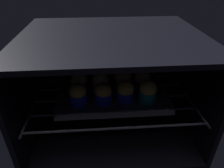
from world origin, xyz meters
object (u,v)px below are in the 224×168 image
baking_tray (112,90)px  muffin_row0_col0 (78,94)px  muffin_row1_col2 (123,80)px  muffin_row1_col3 (142,80)px  muffin_row2_col3 (140,71)px  muffin_row2_col2 (120,70)px  muffin_row0_col2 (126,92)px  muffin_row1_col1 (100,81)px  muffin_row1_col0 (79,82)px  muffin_row0_col1 (103,94)px  muffin_row2_col1 (101,70)px  muffin_row2_col0 (81,73)px  muffin_row0_col3 (148,91)px

baking_tray → muffin_row0_col0: bearing=-146.3°
baking_tray → muffin_row1_col2: size_ratio=4.89×
muffin_row1_col3 → muffin_row0_col0: bearing=-160.7°
muffin_row2_col3 → muffin_row2_col2: bearing=177.1°
muffin_row0_col0 → muffin_row2_col3: 27.57cm
muffin_row0_col2 → muffin_row2_col2: size_ratio=0.99×
muffin_row1_col3 → muffin_row1_col1: bearing=-178.8°
muffin_row1_col0 → muffin_row2_col3: (23.16, 7.28, -0.03)cm
muffin_row0_col1 → muffin_row1_col2: (7.36, 7.63, 0.48)cm
baking_tray → muffin_row1_col3: (10.93, 0.18, 3.92)cm
muffin_row0_col1 → muffin_row2_col2: size_ratio=0.92×
muffin_row1_col2 → muffin_row2_col1: bearing=134.9°
muffin_row0_col0 → muffin_row1_col2: (15.50, 7.77, 0.11)cm
baking_tray → muffin_row0_col2: (3.90, -7.22, 3.96)cm
muffin_row2_col0 → muffin_row0_col3: bearing=-34.8°
muffin_row0_col0 → muffin_row1_col1: same height
muffin_row1_col3 → muffin_row2_col1: size_ratio=0.98×
baking_tray → muffin_row2_col0: (-11.29, 7.65, 3.76)cm
muffin_row0_col2 → muffin_row0_col0: bearing=-178.3°
muffin_row1_col0 → muffin_row2_col1: size_ratio=0.91×
muffin_row0_col1 → muffin_row1_col0: (-8.28, 7.75, 0.16)cm
muffin_row0_col2 → muffin_row2_col0: 21.25cm
muffin_row0_col3 → muffin_row1_col2: 10.74cm
muffin_row1_col2 → muffin_row0_col1: bearing=-134.0°
muffin_row1_col2 → muffin_row1_col3: bearing=0.7°
muffin_row1_col1 → muffin_row2_col3: (15.60, 7.63, -0.25)cm
muffin_row0_col3 → muffin_row2_col0: size_ratio=1.02×
muffin_row2_col2 → muffin_row2_col3: 7.56cm
muffin_row0_col2 → muffin_row2_col0: (-15.19, 14.87, -0.19)cm
muffin_row0_col1 → muffin_row0_col3: 14.53cm
muffin_row1_col0 → muffin_row2_col2: bearing=26.1°
muffin_row1_col1 → muffin_row2_col1: bearing=88.0°
muffin_row0_col2 → muffin_row1_col1: (-8.01, 7.07, 0.05)cm
muffin_row1_col3 → muffin_row0_col2: bearing=-133.5°
muffin_row0_col2 → muffin_row1_col0: 17.26cm
muffin_row1_col1 → muffin_row1_col2: 8.08cm
baking_tray → muffin_row1_col3: size_ratio=4.90×
muffin_row1_col2 → muffin_row1_col3: (6.97, 0.09, -0.19)cm
muffin_row0_col0 → muffin_row2_col0: size_ratio=1.00×
muffin_row0_col3 → muffin_row1_col0: bearing=160.4°
muffin_row2_col0 → muffin_row0_col1: bearing=-62.5°
muffin_row0_col0 → muffin_row1_col2: bearing=26.6°
muffin_row0_col0 → muffin_row2_col2: same height
muffin_row2_col0 → muffin_row2_col3: (22.77, -0.16, 0.00)cm
muffin_row0_col1 → muffin_row1_col1: muffin_row1_col1 is taller
muffin_row1_col2 → muffin_row2_col2: bearing=90.2°
muffin_row0_col0 → muffin_row2_col2: (15.47, 15.56, -0.01)cm
muffin_row2_col3 → muffin_row0_col2: bearing=-117.3°
muffin_row1_col3 → muffin_row0_col3: bearing=-88.6°
muffin_row1_col2 → muffin_row2_col0: (-15.25, 7.56, -0.34)cm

